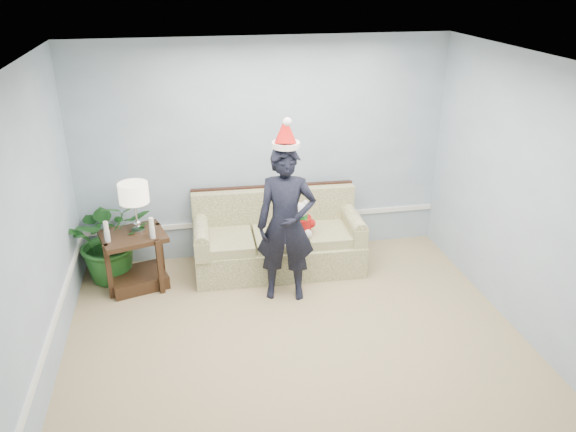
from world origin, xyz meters
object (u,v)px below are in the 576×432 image
at_px(houseplant, 110,238).
at_px(teddy_bear, 300,222).
at_px(side_table, 136,266).
at_px(table_lamp, 134,195).
at_px(man, 286,225).
at_px(sofa, 278,241).

distance_m(houseplant, teddy_bear, 2.21).
relative_size(side_table, table_lamp, 1.40).
bearing_deg(man, sofa, 99.17).
relative_size(side_table, houseplant, 0.78).
bearing_deg(table_lamp, man, -20.13).
distance_m(sofa, houseplant, 1.97).
xyz_separation_m(sofa, man, (-0.03, -0.69, 0.54)).
bearing_deg(table_lamp, houseplant, 151.82).
relative_size(sofa, man, 1.17).
bearing_deg(table_lamp, teddy_bear, -2.55).
bearing_deg(sofa, teddy_bear, -36.12).
height_order(sofa, side_table, sofa).
height_order(sofa, houseplant, houseplant).
relative_size(side_table, teddy_bear, 1.87).
height_order(houseplant, man, man).
bearing_deg(sofa, man, -90.31).
xyz_separation_m(table_lamp, teddy_bear, (1.86, -0.08, -0.46)).
bearing_deg(sofa, side_table, -172.71).
relative_size(table_lamp, houseplant, 0.56).
bearing_deg(houseplant, table_lamp, -28.18).
distance_m(sofa, man, 0.87).
height_order(table_lamp, teddy_bear, table_lamp).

